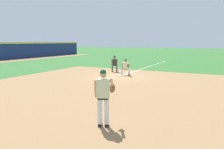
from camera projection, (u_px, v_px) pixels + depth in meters
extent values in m
plane|color=#336B2D|center=(120.00, 76.00, 17.31)|extent=(160.00, 160.00, 0.00)
cube|color=#9E754C|center=(115.00, 91.00, 12.18)|extent=(18.00, 18.00, 0.01)
cube|color=white|center=(149.00, 67.00, 23.87)|extent=(14.90, 0.10, 0.00)
cube|color=white|center=(120.00, 76.00, 17.31)|extent=(0.38, 0.38, 0.09)
sphere|color=white|center=(116.00, 94.00, 11.26)|extent=(0.07, 0.07, 0.07)
cube|color=black|center=(100.00, 124.00, 7.09)|extent=(0.28, 0.20, 0.09)
cylinder|color=white|center=(100.00, 111.00, 6.99)|extent=(0.15, 0.15, 0.84)
cube|color=black|center=(107.00, 125.00, 7.08)|extent=(0.28, 0.20, 0.09)
cylinder|color=white|center=(107.00, 112.00, 6.97)|extent=(0.15, 0.15, 0.84)
cube|color=black|center=(103.00, 98.00, 6.91)|extent=(0.31, 0.39, 0.06)
cube|color=beige|center=(103.00, 88.00, 6.86)|extent=(0.37, 0.46, 0.60)
sphere|color=tan|center=(103.00, 75.00, 6.82)|extent=(0.21, 0.21, 0.21)
sphere|color=#194C28|center=(103.00, 73.00, 6.81)|extent=(0.20, 0.20, 0.20)
cube|color=#194C28|center=(103.00, 73.00, 6.90)|extent=(0.17, 0.20, 0.02)
cylinder|color=tan|center=(96.00, 88.00, 6.96)|extent=(0.21, 0.15, 0.59)
cylinder|color=tan|center=(112.00, 84.00, 7.12)|extent=(0.52, 0.28, 0.41)
ellipsoid|color=brown|center=(112.00, 88.00, 7.23)|extent=(0.35, 0.30, 0.34)
cube|color=black|center=(129.00, 75.00, 17.75)|extent=(0.28, 0.19, 0.09)
cylinder|color=white|center=(129.00, 72.00, 17.76)|extent=(0.15, 0.15, 0.40)
cube|color=black|center=(122.00, 75.00, 17.83)|extent=(0.28, 0.19, 0.09)
cylinder|color=white|center=(122.00, 72.00, 17.83)|extent=(0.15, 0.15, 0.40)
cube|color=black|center=(125.00, 69.00, 17.76)|extent=(0.30, 0.39, 0.06)
cube|color=beige|center=(125.00, 66.00, 17.72)|extent=(0.36, 0.46, 0.52)
sphere|color=#9E7051|center=(126.00, 61.00, 17.64)|extent=(0.21, 0.21, 0.21)
sphere|color=#194C28|center=(126.00, 60.00, 17.63)|extent=(0.20, 0.20, 0.20)
cube|color=#194C28|center=(125.00, 60.00, 17.55)|extent=(0.16, 0.20, 0.02)
cylinder|color=#9E7051|center=(128.00, 64.00, 17.26)|extent=(0.58, 0.28, 0.24)
cylinder|color=#9E7051|center=(122.00, 66.00, 17.66)|extent=(0.25, 0.17, 0.58)
ellipsoid|color=brown|center=(128.00, 66.00, 17.06)|extent=(0.27, 0.26, 0.35)
cube|color=black|center=(117.00, 71.00, 19.70)|extent=(0.28, 0.21, 0.09)
cylinder|color=#515154|center=(117.00, 68.00, 19.70)|extent=(0.15, 0.15, 0.50)
cube|color=black|center=(112.00, 71.00, 19.72)|extent=(0.28, 0.21, 0.09)
cylinder|color=#515154|center=(112.00, 68.00, 19.71)|extent=(0.15, 0.15, 0.50)
cube|color=black|center=(115.00, 65.00, 19.67)|extent=(0.32, 0.39, 0.06)
cube|color=#232326|center=(115.00, 62.00, 19.62)|extent=(0.39, 0.46, 0.54)
sphere|color=#9E7051|center=(115.00, 58.00, 19.54)|extent=(0.21, 0.21, 0.21)
sphere|color=black|center=(115.00, 57.00, 19.53)|extent=(0.20, 0.20, 0.20)
cube|color=black|center=(115.00, 57.00, 19.45)|extent=(0.17, 0.20, 0.02)
cylinder|color=#9E7051|center=(117.00, 63.00, 19.47)|extent=(0.33, 0.22, 0.56)
cylinder|color=#9E7051|center=(112.00, 63.00, 19.49)|extent=(0.33, 0.22, 0.56)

